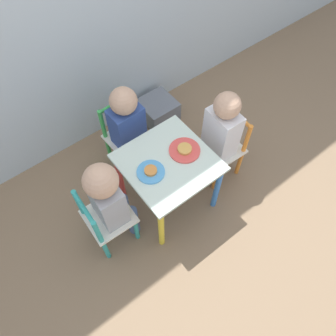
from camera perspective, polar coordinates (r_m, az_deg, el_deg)
name	(u,v)px	position (r m, az deg, el deg)	size (l,w,h in m)	color
ground_plane	(168,199)	(2.24, 0.00, -5.45)	(6.00, 6.00, 0.00)	#7F664C
kids_table	(168,169)	(1.91, 0.00, -0.22)	(0.50, 0.50, 0.46)	silver
chair_orange	(223,147)	(2.20, 9.50, 3.58)	(0.27, 0.27, 0.51)	silver
chair_teal	(106,219)	(1.94, -10.81, -8.77)	(0.27, 0.27, 0.51)	silver
chair_green	(126,137)	(2.24, -7.34, 5.33)	(0.27, 0.27, 0.51)	silver
child_right	(220,133)	(2.02, 8.96, 6.05)	(0.22, 0.21, 0.75)	#7A6B5B
child_left	(109,198)	(1.77, -10.18, -5.12)	(0.23, 0.20, 0.73)	#4C608E
child_back	(129,125)	(2.06, -6.88, 7.40)	(0.21, 0.22, 0.71)	#38383D
plate_right	(185,150)	(1.88, 2.90, 3.17)	(0.18, 0.18, 0.03)	#E54C47
plate_left	(151,172)	(1.80, -3.03, -0.62)	(0.16, 0.16, 0.03)	#4C9EE0
storage_bin	(158,110)	(2.60, -1.77, 10.05)	(0.26, 0.26, 0.17)	slate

